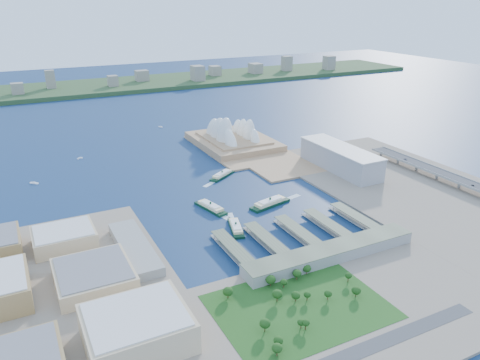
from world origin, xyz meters
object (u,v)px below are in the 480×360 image
ferry_d (270,202)px  car_c (406,159)px  toaster_building (340,158)px  ferry_c (236,226)px  ferry_b (222,174)px  car_b (473,185)px  ferry_a (211,206)px  opera_house (233,129)px

ferry_d → car_c: car_c is taller
toaster_building → ferry_c: toaster_building is taller
ferry_b → car_b: size_ratio=13.70×
car_c → ferry_a: bearing=-179.7°
ferry_c → ferry_d: bearing=-133.6°
ferry_a → ferry_b: (63.46, 100.92, -0.28)m
car_b → car_c: 124.58m
ferry_c → car_c: 345.25m
toaster_building → car_b: toaster_building is taller
opera_house → car_b: (191.00, -364.07, -16.52)m
ferry_b → opera_house: bearing=115.3°
toaster_building → ferry_b: bearing=161.5°
ferry_b → ferry_c: 176.77m
ferry_b → car_b: (279.14, -223.67, 10.55)m
ferry_a → ferry_b: ferry_a is taller
car_c → opera_house: bearing=128.6°
car_b → ferry_c: bearing=-9.6°
ferry_d → car_b: car_b is taller
toaster_building → ferry_c: 260.87m
ferry_a → car_b: car_b is taller
car_b → ferry_b: bearing=-38.7°
ferry_a → ferry_c: 65.75m
ferry_c → ferry_b: bearing=-93.1°
ferry_d → car_b: 284.88m
car_c → toaster_building: bearing=158.6°
opera_house → ferry_a: 286.24m
ferry_d → opera_house: bearing=-29.7°
car_b → car_c: bearing=-90.0°
toaster_building → ferry_d: toaster_building is taller
toaster_building → ferry_a: size_ratio=2.82×
opera_house → car_b: size_ratio=47.36×
toaster_building → car_c: size_ratio=31.32×
car_c → ferry_d: bearing=-174.3°
toaster_building → car_c: (101.00, -39.49, -4.93)m
toaster_building → car_c: bearing=-21.4°
ferry_a → car_b: 364.08m
ferry_b → ferry_c: (-59.29, -166.53, -0.17)m
opera_house → ferry_a: opera_house is taller
ferry_d → car_b: (267.31, -98.01, 9.73)m
ferry_b → ferry_d: bearing=-27.2°
toaster_building → ferry_a: toaster_building is taller
car_b → car_c: (0.00, 124.58, 0.09)m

